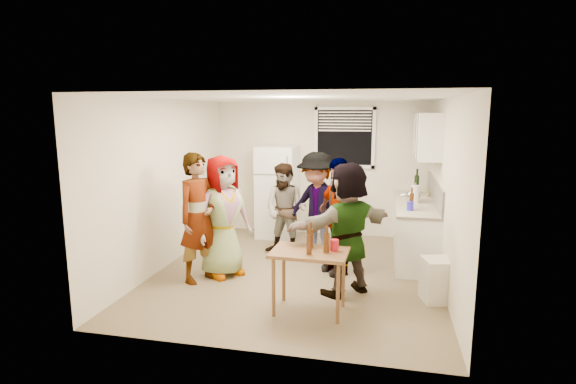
% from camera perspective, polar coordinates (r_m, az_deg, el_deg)
% --- Properties ---
extents(room, '(4.00, 4.50, 2.50)m').
position_cam_1_polar(room, '(6.66, 1.14, -10.20)').
color(room, silver).
rests_on(room, ground).
extents(window, '(1.12, 0.10, 1.06)m').
position_cam_1_polar(window, '(8.39, 7.18, 6.87)').
color(window, white).
rests_on(window, room).
extents(refrigerator, '(0.70, 0.70, 1.70)m').
position_cam_1_polar(refrigerator, '(8.37, -1.38, 0.05)').
color(refrigerator, white).
rests_on(refrigerator, ground).
extents(counter_lower, '(0.60, 2.20, 0.86)m').
position_cam_1_polar(counter_lower, '(7.54, 15.74, -4.74)').
color(counter_lower, white).
rests_on(counter_lower, ground).
extents(countertop, '(0.64, 2.22, 0.04)m').
position_cam_1_polar(countertop, '(7.44, 15.90, -1.38)').
color(countertop, beige).
rests_on(countertop, counter_lower).
extents(backsplash, '(0.03, 2.20, 0.36)m').
position_cam_1_polar(backsplash, '(7.43, 18.17, 0.05)').
color(backsplash, '#A59F97').
rests_on(backsplash, countertop).
extents(upper_cabinets, '(0.34, 1.60, 0.70)m').
position_cam_1_polar(upper_cabinets, '(7.52, 17.20, 6.90)').
color(upper_cabinets, white).
rests_on(upper_cabinets, room).
extents(kettle, '(0.32, 0.29, 0.22)m').
position_cam_1_polar(kettle, '(7.43, 15.52, -1.22)').
color(kettle, silver).
rests_on(kettle, countertop).
extents(paper_towel, '(0.13, 0.13, 0.28)m').
position_cam_1_polar(paper_towel, '(7.37, 15.78, -1.33)').
color(paper_towel, white).
rests_on(paper_towel, countertop).
extents(wine_bottle, '(0.08, 0.08, 0.33)m').
position_cam_1_polar(wine_bottle, '(8.16, 15.95, -0.25)').
color(wine_bottle, black).
rests_on(wine_bottle, countertop).
extents(beer_bottle_counter, '(0.06, 0.06, 0.24)m').
position_cam_1_polar(beer_bottle_counter, '(6.86, 15.36, -2.13)').
color(beer_bottle_counter, '#47230C').
rests_on(beer_bottle_counter, countertop).
extents(blue_cup, '(0.10, 0.10, 0.13)m').
position_cam_1_polar(blue_cup, '(6.78, 15.24, -2.27)').
color(blue_cup, '#2E25D8').
rests_on(blue_cup, countertop).
extents(picture_frame, '(0.02, 0.16, 0.13)m').
position_cam_1_polar(picture_frame, '(8.04, 17.24, 0.01)').
color(picture_frame, gold).
rests_on(picture_frame, countertop).
extents(trash_bin, '(0.45, 0.45, 0.54)m').
position_cam_1_polar(trash_bin, '(5.94, 18.50, -10.72)').
color(trash_bin, silver).
rests_on(trash_bin, ground).
extents(serving_table, '(0.90, 0.62, 0.74)m').
position_cam_1_polar(serving_table, '(5.47, 2.68, -14.87)').
color(serving_table, brown).
rests_on(serving_table, ground).
extents(beer_bottle_table, '(0.06, 0.06, 0.22)m').
position_cam_1_polar(beer_bottle_table, '(5.17, 4.97, -7.64)').
color(beer_bottle_table, '#47230C').
rests_on(beer_bottle_table, serving_table).
extents(red_cup, '(0.10, 0.10, 0.13)m').
position_cam_1_polar(red_cup, '(5.24, 5.91, -7.43)').
color(red_cup, '#B11521').
rests_on(red_cup, serving_table).
extents(guest_grey, '(1.88, 1.73, 0.55)m').
position_cam_1_polar(guest_grey, '(6.65, -8.05, -10.32)').
color(guest_grey, '#949494').
rests_on(guest_grey, ground).
extents(guest_stripe, '(1.88, 1.38, 0.43)m').
position_cam_1_polar(guest_stripe, '(6.51, -11.01, -10.88)').
color(guest_stripe, '#141933').
rests_on(guest_stripe, ground).
extents(guest_back_left, '(1.00, 1.61, 0.57)m').
position_cam_1_polar(guest_back_left, '(7.49, -0.28, -7.87)').
color(guest_back_left, '#533628').
rests_on(guest_back_left, ground).
extents(guest_back_right, '(1.76, 2.02, 0.63)m').
position_cam_1_polar(guest_back_right, '(7.27, 3.58, -8.45)').
color(guest_back_right, '#403F44').
rests_on(guest_back_right, ground).
extents(guest_black, '(1.94, 1.79, 0.41)m').
position_cam_1_polar(guest_black, '(6.72, 6.23, -10.08)').
color(guest_black, black).
rests_on(guest_black, ground).
extents(guest_orange, '(2.33, 2.33, 0.50)m').
position_cam_1_polar(guest_orange, '(6.02, 7.36, -12.56)').
color(guest_orange, tan).
rests_on(guest_orange, ground).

